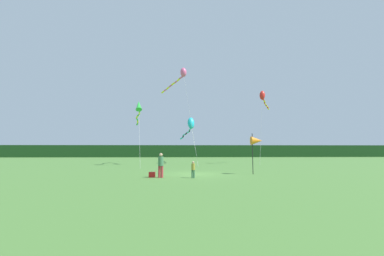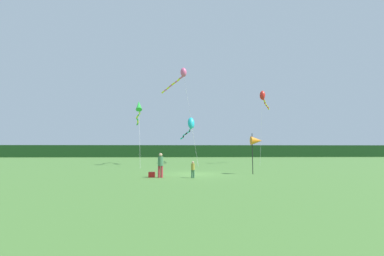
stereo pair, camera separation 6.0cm
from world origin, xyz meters
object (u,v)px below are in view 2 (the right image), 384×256
Objects in this scene: person_adult at (160,164)px; kite_rainbow at (181,75)px; cooler_box at (152,175)px; person_child at (193,169)px; banner_flag_pole at (256,141)px; kite_red at (263,97)px; kite_cyan at (190,125)px; kite_green at (139,108)px.

kite_rainbow is at bearing 84.41° from person_adult.
person_child is at bearing -11.07° from cooler_box.
kite_red is at bearing 68.70° from banner_flag_pole.
banner_flag_pole is at bearing -72.37° from kite_cyan.
kite_green is (-6.33, 14.16, 6.58)m from person_child.
kite_cyan reaches higher than cooler_box.
kite_red is at bearing 56.56° from person_child.
kite_green is (-5.40, 0.28, -4.32)m from kite_rainbow.
kite_red reaches higher than kite_cyan.
cooler_box is at bearing -131.12° from kite_red.
kite_cyan is 0.89× the size of kite_green.
kite_cyan is 0.91× the size of kite_red.
kite_rainbow is 7.16m from kite_cyan.
cooler_box is 8.64m from banner_flag_pole.
kite_rainbow reaches higher than banner_flag_pole.
kite_red is at bearing 9.94° from kite_rainbow.
kite_rainbow is 11.82m from kite_red.
banner_flag_pole is (5.21, 2.34, 1.99)m from person_child.
person_adult reaches higher than person_child.
banner_flag_pole is 0.35× the size of kite_cyan.
person_adult is 3.86× the size of cooler_box.
person_adult is 0.14× the size of kite_rainbow.
banner_flag_pole is at bearing 24.21° from person_child.
banner_flag_pole is at bearing 12.39° from cooler_box.
kite_green is at bearing 177.08° from kite_rainbow.
kite_green is at bearing 106.37° from person_adult.
cooler_box is 0.05× the size of kite_cyan.
kite_cyan is (1.35, 3.53, -6.08)m from kite_rainbow.
kite_red is 17.03m from kite_green.
person_adult is 2.30m from person_child.
banner_flag_pole reaches higher than person_child.
kite_green reaches higher than banner_flag_pole.
kite_red is 0.98× the size of kite_green.
banner_flag_pole is at bearing -62.00° from kite_rainbow.
kite_cyan is (3.30, 16.85, 5.28)m from cooler_box.
banner_flag_pole is at bearing -111.30° from kite_red.
person_child is (2.26, -0.29, -0.31)m from person_adult.
person_child is 0.09× the size of kite_rainbow.
cooler_box is at bearing -75.78° from kite_green.
kite_red is at bearing 50.73° from person_adult.
kite_rainbow is at bearing 93.82° from person_child.
cooler_box is 22.26m from kite_red.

